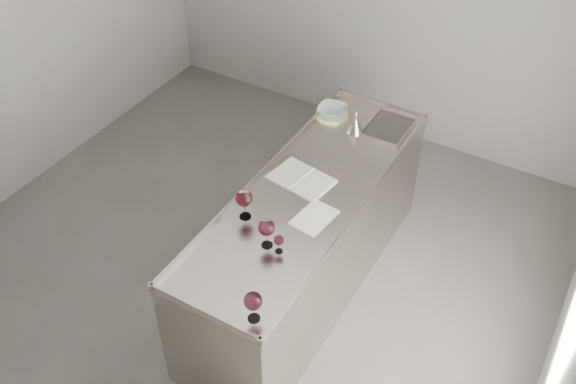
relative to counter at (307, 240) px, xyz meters
The scene contains 11 objects.
room_shell 1.10m from the counter, 148.97° to the right, with size 4.54×5.04×2.84m.
counter is the anchor object (origin of this frame).
wine_glass_left 0.79m from the counter, 118.21° to the right, with size 0.11×0.11×0.22m.
wine_glass_middle 0.84m from the counter, 87.53° to the right, with size 0.10×0.10×0.20m.
wine_glass_right 1.27m from the counter, 76.69° to the right, with size 0.10×0.10×0.20m.
wine_glass_small 0.81m from the counter, 78.86° to the right, with size 0.06×0.06×0.13m.
notebook 0.49m from the counter, 144.08° to the left, with size 0.45×0.35×0.02m.
loose_paper_top 0.54m from the counter, 53.59° to the right, with size 0.21×0.30×0.00m, color silver.
trivet 1.02m from the counter, 107.67° to the left, with size 0.25×0.25×0.02m, color #D4D089.
ceramic_bowl 1.04m from the counter, 107.67° to the left, with size 0.22×0.22×0.05m, color #8DA0A5.
wine_funnel 0.92m from the counter, 92.20° to the left, with size 0.13×0.13×0.19m.
Camera 1 is at (2.02, -2.56, 3.76)m, focal length 40.00 mm.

